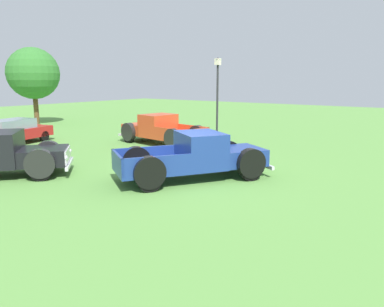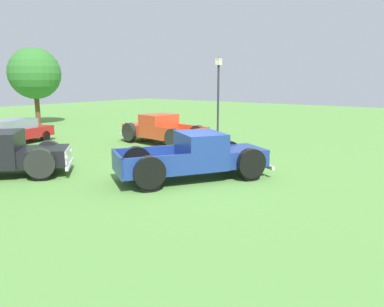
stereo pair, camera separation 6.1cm
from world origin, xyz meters
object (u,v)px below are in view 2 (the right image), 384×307
object	(u,v)px
pickup_truck_foreground	(202,157)
sedan_distant_a	(14,131)
oak_tree_east	(35,74)
pickup_truck_behind_right	(3,155)
pickup_truck_behind_left	(158,130)
lamp_post_near	(218,96)

from	to	relation	value
pickup_truck_foreground	sedan_distant_a	size ratio (longest dim) A/B	1.28
pickup_truck_foreground	oak_tree_east	size ratio (longest dim) A/B	0.94
pickup_truck_foreground	pickup_truck_behind_right	xyz separation A→B (m)	(-3.95, 5.81, -0.01)
pickup_truck_foreground	pickup_truck_behind_left	bearing A→B (deg)	53.28
oak_tree_east	lamp_post_near	bearing A→B (deg)	-81.22
sedan_distant_a	oak_tree_east	world-z (taller)	oak_tree_east
pickup_truck_foreground	pickup_truck_behind_left	size ratio (longest dim) A/B	1.01
pickup_truck_foreground	pickup_truck_behind_left	world-z (taller)	pickup_truck_foreground
pickup_truck_foreground	sedan_distant_a	distance (m)	11.94
lamp_post_near	oak_tree_east	xyz separation A→B (m)	(-2.31, 14.96, 1.41)
pickup_truck_behind_right	pickup_truck_behind_left	bearing A→B (deg)	0.75
sedan_distant_a	oak_tree_east	xyz separation A→B (m)	(5.91, 7.46, 3.13)
pickup_truck_behind_left	oak_tree_east	xyz separation A→B (m)	(1.28, 13.49, 3.07)
pickup_truck_behind_left	sedan_distant_a	distance (m)	7.60
sedan_distant_a	pickup_truck_behind_left	bearing A→B (deg)	-52.43
pickup_truck_foreground	pickup_truck_behind_left	distance (m)	7.38
pickup_truck_behind_right	lamp_post_near	xyz separation A→B (m)	(11.95, -1.37, 1.66)
pickup_truck_behind_left	oak_tree_east	distance (m)	13.89
pickup_truck_behind_left	pickup_truck_foreground	bearing A→B (deg)	-126.72
pickup_truck_behind_right	sedan_distant_a	world-z (taller)	pickup_truck_behind_right
pickup_truck_behind_right	sedan_distant_a	xyz separation A→B (m)	(3.72, 6.14, -0.06)
pickup_truck_behind_right	lamp_post_near	bearing A→B (deg)	-6.53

